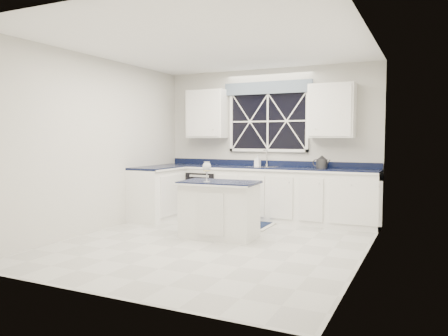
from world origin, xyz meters
The scene contains 13 objects.
ground centered at (0.00, 0.00, 0.00)m, with size 4.50×4.50×0.00m, color #AFB0AB.
back_wall centered at (0.00, 2.25, 1.35)m, with size 4.00×0.10×2.70m, color beige.
base_cabinets centered at (-0.33, 1.78, 0.45)m, with size 3.99×1.60×0.90m.
countertop centered at (0.00, 1.95, 0.92)m, with size 3.98×0.64×0.04m, color black.
dishwasher centered at (-1.10, 1.95, 0.41)m, with size 0.60×0.58×0.82m, color black.
window centered at (0.00, 2.20, 1.83)m, with size 1.65×0.09×1.26m.
upper_cabinets centered at (0.00, 2.08, 1.90)m, with size 3.10×0.34×0.90m.
faucet centered at (0.00, 2.14, 1.10)m, with size 0.05×0.20×0.30m.
island centered at (-0.07, 0.35, 0.41)m, with size 1.14×0.72×0.82m.
rug centered at (-0.26, 1.35, 0.01)m, with size 1.26×0.77×0.02m.
kettle centered at (1.03, 2.02, 1.04)m, with size 0.31×0.21×0.22m.
wine_glass centered at (-0.19, 0.19, 1.02)m, with size 0.12×0.12×0.29m.
soap_bottle centered at (-0.15, 2.09, 1.04)m, with size 0.09×0.09×0.20m, color silver.
Camera 1 is at (2.69, -5.30, 1.46)m, focal length 35.00 mm.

